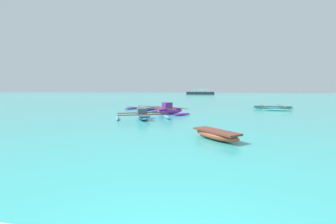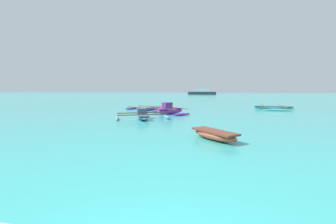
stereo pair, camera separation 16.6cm
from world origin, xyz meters
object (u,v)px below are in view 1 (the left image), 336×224
moored_boat_4 (272,107)px  distant_ferry (200,92)px  moored_boat_1 (142,115)px  moored_boat_0 (149,109)px  moored_boat_3 (216,134)px  moored_boat_2 (170,110)px

moored_boat_4 → distant_ferry: bearing=104.6°
moored_boat_1 → moored_boat_0: bearing=167.9°
moored_boat_0 → moored_boat_1: 6.35m
moored_boat_0 → moored_boat_3: 13.38m
moored_boat_1 → distant_ferry: size_ratio=0.40×
moored_boat_1 → distant_ferry: distant_ferry is taller
moored_boat_0 → moored_boat_3: moored_boat_3 is taller
moored_boat_1 → moored_boat_4: size_ratio=0.86×
moored_boat_1 → moored_boat_2: size_ratio=1.13×
moored_boat_4 → moored_boat_1: bearing=-133.2°
moored_boat_1 → distant_ferry: (0.77, 67.90, 0.65)m
moored_boat_2 → moored_boat_3: 9.72m
moored_boat_1 → moored_boat_4: (10.94, 9.89, -0.07)m
moored_boat_1 → moored_boat_4: 14.75m
moored_boat_0 → moored_boat_2: 3.83m
moored_boat_0 → moored_boat_4: size_ratio=1.09×
moored_boat_1 → moored_boat_2: bearing=135.2°
moored_boat_0 → moored_boat_1: moored_boat_1 is taller
moored_boat_0 → moored_boat_1: (1.27, -6.22, 0.09)m
moored_boat_3 → distant_ferry: distant_ferry is taller
moored_boat_2 → moored_boat_0: bearing=83.7°
moored_boat_2 → moored_boat_4: (9.63, 6.49, -0.14)m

